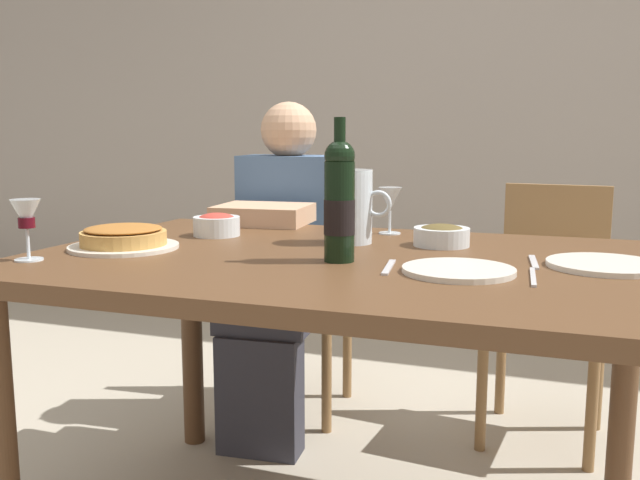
# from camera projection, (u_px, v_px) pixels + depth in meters

# --- Properties ---
(back_wall) EXTENTS (8.00, 0.10, 2.80)m
(back_wall) POSITION_uv_depth(u_px,v_px,m) (473.00, 66.00, 3.63)
(back_wall) COLOR #A3998E
(back_wall) RESTS_ON ground
(dining_table) EXTENTS (1.50, 1.00, 0.76)m
(dining_table) POSITION_uv_depth(u_px,v_px,m) (344.00, 294.00, 1.66)
(dining_table) COLOR brown
(dining_table) RESTS_ON ground
(wine_bottle) EXTENTS (0.07, 0.07, 0.33)m
(wine_bottle) POSITION_uv_depth(u_px,v_px,m) (339.00, 201.00, 1.55)
(wine_bottle) COLOR black
(wine_bottle) RESTS_ON dining_table
(water_pitcher) EXTENTS (0.17, 0.12, 0.20)m
(water_pitcher) POSITION_uv_depth(u_px,v_px,m) (351.00, 211.00, 1.82)
(water_pitcher) COLOR silver
(water_pitcher) RESTS_ON dining_table
(baked_tart) EXTENTS (0.27, 0.27, 0.06)m
(baked_tart) POSITION_uv_depth(u_px,v_px,m) (124.00, 238.00, 1.74)
(baked_tart) COLOR silver
(baked_tart) RESTS_ON dining_table
(salad_bowl) EXTENTS (0.13, 0.13, 0.07)m
(salad_bowl) POSITION_uv_depth(u_px,v_px,m) (217.00, 224.00, 1.96)
(salad_bowl) COLOR silver
(salad_bowl) RESTS_ON dining_table
(olive_bowl) EXTENTS (0.14, 0.14, 0.06)m
(olive_bowl) POSITION_uv_depth(u_px,v_px,m) (442.00, 235.00, 1.78)
(olive_bowl) COLOR silver
(olive_bowl) RESTS_ON dining_table
(wine_glass_left_diner) EXTENTS (0.07, 0.07, 0.14)m
(wine_glass_left_diner) POSITION_uv_depth(u_px,v_px,m) (26.00, 217.00, 1.57)
(wine_glass_left_diner) COLOR silver
(wine_glass_left_diner) RESTS_ON dining_table
(wine_glass_right_diner) EXTENTS (0.07, 0.07, 0.14)m
(wine_glass_right_diner) POSITION_uv_depth(u_px,v_px,m) (390.00, 201.00, 1.99)
(wine_glass_right_diner) COLOR silver
(wine_glass_right_diner) RESTS_ON dining_table
(dinner_plate_left_setting) EXTENTS (0.24, 0.24, 0.01)m
(dinner_plate_left_setting) POSITION_uv_depth(u_px,v_px,m) (458.00, 270.00, 1.44)
(dinner_plate_left_setting) COLOR silver
(dinner_plate_left_setting) RESTS_ON dining_table
(dinner_plate_right_setting) EXTENTS (0.25, 0.25, 0.01)m
(dinner_plate_right_setting) POSITION_uv_depth(u_px,v_px,m) (605.00, 265.00, 1.50)
(dinner_plate_right_setting) COLOR silver
(dinner_plate_right_setting) RESTS_ON dining_table
(fork_left_setting) EXTENTS (0.03, 0.16, 0.00)m
(fork_left_setting) POSITION_uv_depth(u_px,v_px,m) (389.00, 267.00, 1.49)
(fork_left_setting) COLOR silver
(fork_left_setting) RESTS_ON dining_table
(knife_left_setting) EXTENTS (0.02, 0.18, 0.00)m
(knife_left_setting) POSITION_uv_depth(u_px,v_px,m) (533.00, 277.00, 1.39)
(knife_left_setting) COLOR silver
(knife_left_setting) RESTS_ON dining_table
(spoon_right_setting) EXTENTS (0.03, 0.16, 0.00)m
(spoon_right_setting) POSITION_uv_depth(u_px,v_px,m) (534.00, 262.00, 1.55)
(spoon_right_setting) COLOR silver
(spoon_right_setting) RESTS_ON dining_table
(chair_left) EXTENTS (0.43, 0.43, 0.87)m
(chair_left) POSITION_uv_depth(u_px,v_px,m) (300.00, 278.00, 2.65)
(chair_left) COLOR olive
(chair_left) RESTS_ON ground
(diner_left) EXTENTS (0.36, 0.53, 1.16)m
(diner_left) POSITION_uv_depth(u_px,v_px,m) (280.00, 258.00, 2.41)
(diner_left) COLOR #4C6B93
(diner_left) RESTS_ON ground
(chair_right) EXTENTS (0.44, 0.44, 0.87)m
(chair_right) POSITION_uv_depth(u_px,v_px,m) (549.00, 294.00, 2.38)
(chair_right) COLOR olive
(chair_right) RESTS_ON ground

